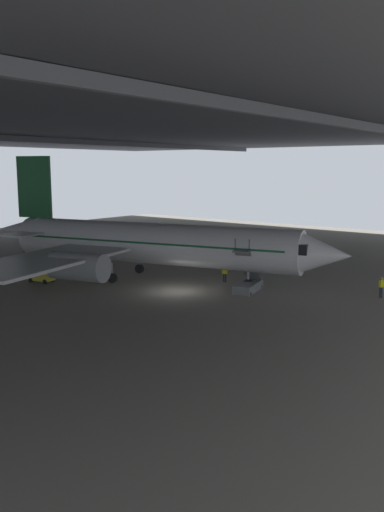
% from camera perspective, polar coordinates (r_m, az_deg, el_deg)
% --- Properties ---
extents(ground_plane, '(110.00, 110.00, 0.00)m').
position_cam_1_polar(ground_plane, '(45.58, -1.52, -3.81)').
color(ground_plane, gray).
extents(hangar_structure, '(121.00, 99.00, 15.49)m').
position_cam_1_polar(hangar_structure, '(54.34, -13.20, 13.85)').
color(hangar_structure, '#4C4F54').
rests_on(hangar_structure, ground_plane).
extents(airplane_main, '(35.91, 36.52, 11.54)m').
position_cam_1_polar(airplane_main, '(50.00, -4.97, 1.37)').
color(airplane_main, white).
rests_on(airplane_main, ground_plane).
extents(boarding_stairs, '(4.43, 2.38, 4.67)m').
position_cam_1_polar(boarding_stairs, '(45.88, 5.96, -2.83)').
color(boarding_stairs, slate).
rests_on(boarding_stairs, ground_plane).
extents(crew_worker_near_nose, '(0.51, 0.35, 1.71)m').
position_cam_1_polar(crew_worker_near_nose, '(45.93, 19.46, -3.00)').
color(crew_worker_near_nose, '#232838').
rests_on(crew_worker_near_nose, ground_plane).
extents(crew_worker_by_stairs, '(0.32, 0.53, 1.56)m').
position_cam_1_polar(crew_worker_by_stairs, '(49.22, 3.50, -1.79)').
color(crew_worker_by_stairs, '#232838').
rests_on(crew_worker_by_stairs, ground_plane).
extents(baggage_tug, '(1.74, 2.43, 0.90)m').
position_cam_1_polar(baggage_tug, '(51.03, -15.67, -2.13)').
color(baggage_tug, yellow).
rests_on(baggage_tug, ground_plane).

